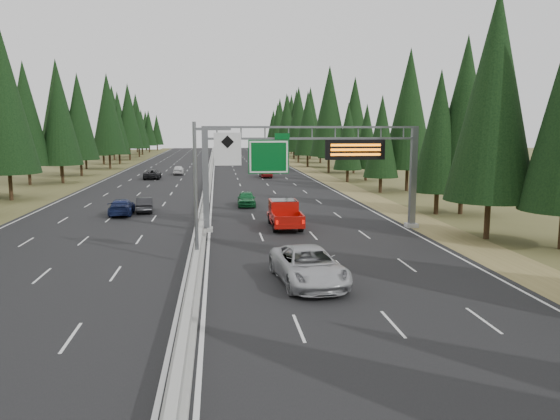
# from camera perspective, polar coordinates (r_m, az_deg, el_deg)

# --- Properties ---
(road) EXTENTS (32.00, 260.00, 0.08)m
(road) POSITION_cam_1_polar(r_m,az_deg,el_deg) (85.80, -7.35, 3.34)
(road) COLOR black
(road) RESTS_ON ground
(shoulder_right) EXTENTS (3.60, 260.00, 0.06)m
(shoulder_right) POSITION_cam_1_polar(r_m,az_deg,el_deg) (87.37, 4.42, 3.47)
(shoulder_right) COLOR olive
(shoulder_right) RESTS_ON ground
(shoulder_left) EXTENTS (3.60, 260.00, 0.06)m
(shoulder_left) POSITION_cam_1_polar(r_m,az_deg,el_deg) (87.87, -19.05, 3.06)
(shoulder_left) COLOR #504D25
(shoulder_left) RESTS_ON ground
(median_barrier) EXTENTS (0.70, 260.00, 0.85)m
(median_barrier) POSITION_cam_1_polar(r_m,az_deg,el_deg) (85.76, -7.36, 3.59)
(median_barrier) COLOR #989892
(median_barrier) RESTS_ON road
(sign_gantry) EXTENTS (16.75, 0.98, 7.80)m
(sign_gantry) POSITION_cam_1_polar(r_m,az_deg,el_deg) (41.12, 4.25, 5.10)
(sign_gantry) COLOR slate
(sign_gantry) RESTS_ON road
(hov_sign_pole) EXTENTS (2.80, 0.50, 8.00)m
(hov_sign_pole) POSITION_cam_1_polar(r_m,az_deg,el_deg) (30.56, -7.74, 2.84)
(hov_sign_pole) COLOR slate
(hov_sign_pole) RESTS_ON road
(tree_row_right) EXTENTS (11.96, 241.73, 18.88)m
(tree_row_right) POSITION_cam_1_polar(r_m,az_deg,el_deg) (76.38, 9.40, 9.94)
(tree_row_right) COLOR black
(tree_row_right) RESTS_ON ground
(tree_row_left) EXTENTS (12.28, 243.61, 18.72)m
(tree_row_left) POSITION_cam_1_polar(r_m,az_deg,el_deg) (79.37, -24.02, 9.27)
(tree_row_left) COLOR black
(tree_row_left) RESTS_ON ground
(silver_minivan) EXTENTS (3.56, 6.66, 1.78)m
(silver_minivan) POSITION_cam_1_polar(r_m,az_deg,el_deg) (27.19, 3.00, -5.84)
(silver_minivan) COLOR #ADAEB2
(silver_minivan) RESTS_ON road
(red_pickup) EXTENTS (2.24, 6.27, 2.04)m
(red_pickup) POSITION_cam_1_polar(r_m,az_deg,el_deg) (42.73, 0.43, -0.22)
(red_pickup) COLOR black
(red_pickup) RESTS_ON road
(car_ahead_green) EXTENTS (1.82, 4.36, 1.47)m
(car_ahead_green) POSITION_cam_1_polar(r_m,az_deg,el_deg) (54.07, -3.53, 1.19)
(car_ahead_green) COLOR #16602F
(car_ahead_green) RESTS_ON road
(car_ahead_dkred) EXTENTS (1.78, 4.99, 1.64)m
(car_ahead_dkred) POSITION_cam_1_polar(r_m,az_deg,el_deg) (85.73, -1.50, 3.98)
(car_ahead_dkred) COLOR #4F0B0C
(car_ahead_dkred) RESTS_ON road
(car_ahead_dkgrey) EXTENTS (2.30, 4.81, 1.35)m
(car_ahead_dkgrey) POSITION_cam_1_polar(r_m,az_deg,el_deg) (99.08, -1.18, 4.52)
(car_ahead_dkgrey) COLOR black
(car_ahead_dkgrey) RESTS_ON road
(car_ahead_white) EXTENTS (2.75, 5.67, 1.55)m
(car_ahead_white) POSITION_cam_1_polar(r_m,az_deg,el_deg) (96.07, -2.02, 4.45)
(car_ahead_white) COLOR #B4B4B4
(car_ahead_white) RESTS_ON road
(car_ahead_far) EXTENTS (1.97, 4.58, 1.54)m
(car_ahead_far) POSITION_cam_1_polar(r_m,az_deg,el_deg) (132.94, -6.45, 5.53)
(car_ahead_far) COLOR black
(car_ahead_far) RESTS_ON road
(car_onc_near) EXTENTS (1.82, 4.22, 1.35)m
(car_onc_near) POSITION_cam_1_polar(r_m,az_deg,el_deg) (51.74, -13.95, 0.56)
(car_onc_near) COLOR black
(car_onc_near) RESTS_ON road
(car_onc_blue) EXTENTS (2.22, 4.99, 1.42)m
(car_onc_blue) POSITION_cam_1_polar(r_m,az_deg,el_deg) (50.49, -16.21, 0.32)
(car_onc_blue) COLOR #162150
(car_onc_blue) RESTS_ON road
(car_onc_white) EXTENTS (1.99, 4.57, 1.53)m
(car_onc_white) POSITION_cam_1_polar(r_m,az_deg,el_deg) (92.38, -10.56, 4.14)
(car_onc_white) COLOR silver
(car_onc_white) RESTS_ON road
(car_onc_far) EXTENTS (2.53, 5.28, 1.45)m
(car_onc_far) POSITION_cam_1_polar(r_m,az_deg,el_deg) (85.35, -13.19, 3.68)
(car_onc_far) COLOR black
(car_onc_far) RESTS_ON road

